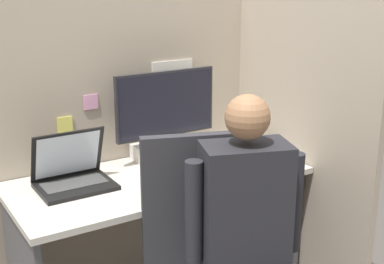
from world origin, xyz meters
TOP-DOWN VIEW (x-y plane):
  - cubicle_panel_back at (0.00, 0.67)m, footprint 1.95×0.05m
  - cubicle_panel_right at (0.75, 0.26)m, footprint 0.04×1.27m
  - desk at (0.00, 0.32)m, footprint 1.45×0.64m
  - paper_box at (0.15, 0.50)m, footprint 0.32×0.23m
  - monitor at (0.15, 0.51)m, footprint 0.56×0.18m
  - laptop at (-0.40, 0.41)m, footprint 0.34×0.26m
  - mouse at (-0.10, 0.20)m, footprint 0.07×0.04m
  - stapler at (0.66, 0.33)m, footprint 0.05×0.15m
  - carrot_toy at (0.18, 0.14)m, footprint 0.04×0.15m
  - office_chair at (-0.00, -0.21)m, footprint 0.60×0.64m
  - person at (0.06, -0.37)m, footprint 0.46×0.49m

SIDE VIEW (x-z plane):
  - office_chair at x=0.00m, z-range -0.01..1.06m
  - desk at x=0.00m, z-range 0.19..0.93m
  - person at x=0.06m, z-range 0.09..1.36m
  - mouse at x=-0.10m, z-range 0.74..0.77m
  - carrot_toy at x=0.18m, z-range 0.74..0.78m
  - stapler at x=0.66m, z-range 0.74..0.79m
  - paper_box at x=0.15m, z-range 0.74..0.83m
  - laptop at x=-0.40m, z-range 0.66..0.93m
  - cubicle_panel_right at x=0.75m, z-range 0.00..1.60m
  - cubicle_panel_back at x=0.00m, z-range 0.00..1.61m
  - monitor at x=0.15m, z-range 0.83..1.23m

